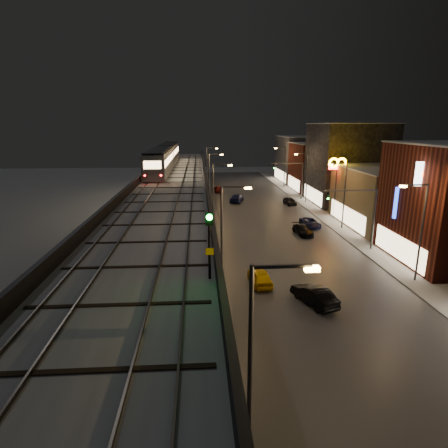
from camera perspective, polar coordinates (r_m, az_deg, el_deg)
name	(u,v)px	position (r m, az deg, el deg)	size (l,w,h in m)	color
ground	(249,385)	(22.42, 3.80, -23.28)	(220.00, 220.00, 0.00)	silver
road_surface	(268,222)	(55.17, 6.76, 0.26)	(17.00, 120.00, 0.06)	#46474D
sidewalk_right	(335,221)	(57.82, 16.56, 0.45)	(4.00, 120.00, 0.14)	#9FA1A8
under_viaduct_pavement	(176,224)	(54.36, -7.37, 0.02)	(11.00, 120.00, 0.06)	#9FA1A8
elevated_viaduct	(173,189)	(50.11, -7.79, 5.28)	(9.00, 100.00, 6.30)	black
viaduct_trackbed	(173,183)	(50.11, -7.82, 6.17)	(8.40, 100.00, 0.32)	#B2B7C1
viaduct_parapet_streetside	(206,179)	(49.96, -2.81, 6.80)	(0.30, 100.00, 1.10)	black
viaduct_parapet_far	(139,180)	(50.56, -12.78, 6.55)	(0.30, 100.00, 1.10)	black
building_c	(390,198)	(56.97, 24.03, 3.70)	(12.20, 15.20, 8.16)	brown
building_d	(348,164)	(70.96, 18.35, 8.65)	(12.20, 13.20, 14.16)	black
building_e	(322,167)	(84.23, 14.70, 8.41)	(12.20, 12.20, 10.16)	#531D11
building_f	(304,159)	(97.51, 12.13, 9.67)	(12.20, 16.20, 11.16)	#3E3E45
streetlight_left_0	(257,356)	(15.29, 5.08, -19.43)	(2.57, 0.28, 9.00)	#38383A
streetlight_left_1	(225,230)	(31.72, 0.12, -0.87)	(2.57, 0.28, 9.00)	#38383A
streetlight_right_1	(419,226)	(37.06, 27.62, -0.29)	(2.56, 0.28, 9.00)	#38383A
streetlight_left_2	(215,193)	(49.27, -1.33, 4.80)	(2.57, 0.28, 9.00)	#38383A
streetlight_right_2	(343,191)	(52.86, 17.65, 4.79)	(2.56, 0.28, 9.00)	#38383A
streetlight_left_3	(211,175)	(67.05, -2.03, 7.48)	(2.57, 0.28, 9.00)	#38383A
streetlight_right_3	(306,174)	(69.73, 12.33, 7.43)	(2.56, 0.28, 9.00)	#38383A
streetlight_left_4	(208,165)	(84.93, -2.43, 9.03)	(2.57, 0.28, 9.00)	#38383A
streetlight_right_4	(284,164)	(87.06, 9.07, 9.00)	(2.56, 0.28, 9.00)	#38383A
traffic_light_rig_a	(365,212)	(44.52, 20.64, 1.78)	(6.10, 0.34, 7.00)	#38383A
traffic_light_rig_b	(296,176)	(72.46, 10.96, 7.18)	(6.10, 0.34, 7.00)	#38383A
subway_train	(165,156)	(67.90, -9.01, 10.13)	(3.08, 37.07, 3.69)	gray
rail_signal	(209,232)	(17.46, -2.24, -1.29)	(0.38, 0.45, 3.32)	black
car_taxi	(260,277)	(33.81, 5.47, -8.08)	(1.66, 4.12, 1.40)	#F8C502
car_near_white	(314,296)	(30.99, 13.55, -10.57)	(1.58, 4.53, 1.49)	black
car_mid_dark	(237,198)	(69.27, 1.94, 3.94)	(2.04, 5.01, 1.45)	#131847
car_far_white	(218,189)	(79.69, -0.85, 5.38)	(1.71, 4.24, 1.45)	maroon
car_onc_dark	(310,223)	(53.42, 13.03, 0.13)	(2.03, 4.40, 1.22)	#131742
car_onc_white	(303,231)	(49.45, 11.90, -0.98)	(1.73, 4.26, 1.24)	black
car_onc_red	(290,202)	(67.65, 10.00, 3.39)	(1.56, 3.87, 1.32)	black
sign_mcdonalds	(337,170)	(58.60, 16.86, 7.86)	(2.71, 0.31, 9.18)	#38383A
sign_citgo	(425,189)	(39.69, 28.33, 4.75)	(2.23, 0.39, 10.59)	#38383A
sign_carwash	(401,209)	(43.31, 25.33, 2.10)	(1.47, 0.35, 7.63)	#38383A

